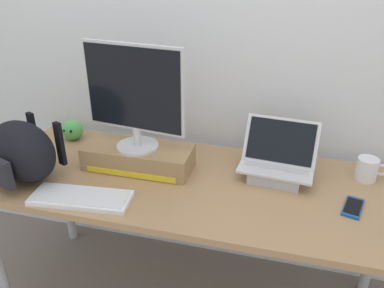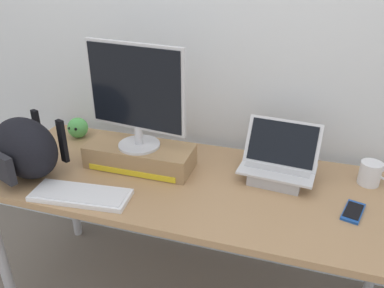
{
  "view_description": "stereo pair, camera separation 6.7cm",
  "coord_description": "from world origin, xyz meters",
  "px_view_note": "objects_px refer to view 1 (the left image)",
  "views": [
    {
      "loc": [
        0.37,
        -1.41,
        1.65
      ],
      "look_at": [
        0.0,
        0.0,
        0.93
      ],
      "focal_mm": 36.33,
      "sensor_mm": 36.0,
      "label": 1
    },
    {
      "loc": [
        0.44,
        -1.39,
        1.65
      ],
      "look_at": [
        0.0,
        0.0,
        0.93
      ],
      "focal_mm": 36.33,
      "sensor_mm": 36.0,
      "label": 2
    }
  ],
  "objects_px": {
    "toner_box_yellow": "(138,157)",
    "cell_phone": "(353,207)",
    "desktop_monitor": "(134,96)",
    "external_keyboard": "(81,198)",
    "coffee_mug": "(367,169)",
    "plush_toy": "(73,130)",
    "messenger_backpack": "(21,152)",
    "open_laptop": "(277,166)"
  },
  "relations": [
    {
      "from": "toner_box_yellow",
      "to": "cell_phone",
      "type": "relative_size",
      "value": 3.17
    },
    {
      "from": "desktop_monitor",
      "to": "cell_phone",
      "type": "relative_size",
      "value": 3.02
    },
    {
      "from": "external_keyboard",
      "to": "coffee_mug",
      "type": "bearing_deg",
      "value": 16.65
    },
    {
      "from": "cell_phone",
      "to": "plush_toy",
      "type": "distance_m",
      "value": 1.41
    },
    {
      "from": "coffee_mug",
      "to": "plush_toy",
      "type": "height_order",
      "value": "plush_toy"
    },
    {
      "from": "toner_box_yellow",
      "to": "messenger_backpack",
      "type": "height_order",
      "value": "messenger_backpack"
    },
    {
      "from": "toner_box_yellow",
      "to": "plush_toy",
      "type": "relative_size",
      "value": 4.54
    },
    {
      "from": "toner_box_yellow",
      "to": "open_laptop",
      "type": "relative_size",
      "value": 1.47
    },
    {
      "from": "toner_box_yellow",
      "to": "desktop_monitor",
      "type": "distance_m",
      "value": 0.3
    },
    {
      "from": "desktop_monitor",
      "to": "plush_toy",
      "type": "xyz_separation_m",
      "value": [
        -0.45,
        0.19,
        -0.3
      ]
    },
    {
      "from": "toner_box_yellow",
      "to": "open_laptop",
      "type": "bearing_deg",
      "value": 7.38
    },
    {
      "from": "open_laptop",
      "to": "external_keyboard",
      "type": "distance_m",
      "value": 0.85
    },
    {
      "from": "open_laptop",
      "to": "plush_toy",
      "type": "bearing_deg",
      "value": 179.32
    },
    {
      "from": "desktop_monitor",
      "to": "open_laptop",
      "type": "bearing_deg",
      "value": 14.79
    },
    {
      "from": "toner_box_yellow",
      "to": "messenger_backpack",
      "type": "xyz_separation_m",
      "value": [
        -0.44,
        -0.22,
        0.08
      ]
    },
    {
      "from": "external_keyboard",
      "to": "coffee_mug",
      "type": "xyz_separation_m",
      "value": [
        1.13,
        0.47,
        0.04
      ]
    },
    {
      "from": "plush_toy",
      "to": "coffee_mug",
      "type": "bearing_deg",
      "value": -1.33
    },
    {
      "from": "desktop_monitor",
      "to": "external_keyboard",
      "type": "xyz_separation_m",
      "value": [
        -0.13,
        -0.31,
        -0.34
      ]
    },
    {
      "from": "messenger_backpack",
      "to": "plush_toy",
      "type": "relative_size",
      "value": 3.74
    },
    {
      "from": "desktop_monitor",
      "to": "open_laptop",
      "type": "xyz_separation_m",
      "value": [
        0.62,
        0.08,
        -0.3
      ]
    },
    {
      "from": "desktop_monitor",
      "to": "plush_toy",
      "type": "height_order",
      "value": "desktop_monitor"
    },
    {
      "from": "messenger_backpack",
      "to": "coffee_mug",
      "type": "distance_m",
      "value": 1.5
    },
    {
      "from": "desktop_monitor",
      "to": "messenger_backpack",
      "type": "xyz_separation_m",
      "value": [
        -0.44,
        -0.22,
        -0.22
      ]
    },
    {
      "from": "coffee_mug",
      "to": "external_keyboard",
      "type": "bearing_deg",
      "value": -157.62
    },
    {
      "from": "open_laptop",
      "to": "toner_box_yellow",
      "type": "bearing_deg",
      "value": -167.46
    },
    {
      "from": "desktop_monitor",
      "to": "plush_toy",
      "type": "bearing_deg",
      "value": 164.25
    },
    {
      "from": "open_laptop",
      "to": "messenger_backpack",
      "type": "distance_m",
      "value": 1.11
    },
    {
      "from": "cell_phone",
      "to": "desktop_monitor",
      "type": "bearing_deg",
      "value": -170.34
    },
    {
      "from": "cell_phone",
      "to": "plush_toy",
      "type": "height_order",
      "value": "plush_toy"
    },
    {
      "from": "open_laptop",
      "to": "plush_toy",
      "type": "relative_size",
      "value": 3.09
    },
    {
      "from": "coffee_mug",
      "to": "plush_toy",
      "type": "relative_size",
      "value": 1.22
    },
    {
      "from": "toner_box_yellow",
      "to": "external_keyboard",
      "type": "bearing_deg",
      "value": -112.18
    },
    {
      "from": "cell_phone",
      "to": "plush_toy",
      "type": "relative_size",
      "value": 1.43
    },
    {
      "from": "toner_box_yellow",
      "to": "open_laptop",
      "type": "distance_m",
      "value": 0.63
    },
    {
      "from": "desktop_monitor",
      "to": "external_keyboard",
      "type": "bearing_deg",
      "value": -104.92
    },
    {
      "from": "external_keyboard",
      "to": "plush_toy",
      "type": "xyz_separation_m",
      "value": [
        -0.32,
        0.5,
        0.04
      ]
    },
    {
      "from": "desktop_monitor",
      "to": "messenger_backpack",
      "type": "distance_m",
      "value": 0.54
    },
    {
      "from": "open_laptop",
      "to": "cell_phone",
      "type": "relative_size",
      "value": 2.16
    },
    {
      "from": "open_laptop",
      "to": "external_keyboard",
      "type": "relative_size",
      "value": 0.8
    },
    {
      "from": "desktop_monitor",
      "to": "cell_phone",
      "type": "distance_m",
      "value": 1.0
    },
    {
      "from": "desktop_monitor",
      "to": "external_keyboard",
      "type": "height_order",
      "value": "desktop_monitor"
    },
    {
      "from": "cell_phone",
      "to": "plush_toy",
      "type": "xyz_separation_m",
      "value": [
        -1.38,
        0.28,
        0.05
      ]
    }
  ]
}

